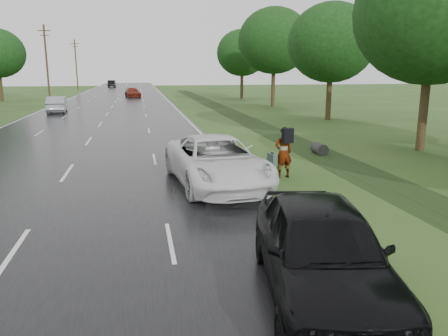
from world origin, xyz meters
The scene contains 18 objects.
ground centered at (0.00, 0.00, 0.00)m, with size 220.00×220.00×0.00m, color #284B1A.
road centered at (0.00, 45.00, 0.02)m, with size 14.00×180.00×0.04m, color black.
edge_stripe_east centered at (6.75, 45.00, 0.04)m, with size 0.12×180.00×0.01m, color silver.
edge_stripe_west centered at (-6.75, 45.00, 0.04)m, with size 0.12×180.00×0.01m, color silver.
center_line centered at (0.00, 45.00, 0.04)m, with size 0.12×180.00×0.01m, color silver.
drainage_ditch centered at (11.50, 18.71, 0.04)m, with size 2.20×120.00×0.56m.
utility_pole_far centered at (-9.20, 55.00, 5.20)m, with size 1.60×0.26×10.00m.
utility_pole_distant centered at (-9.20, 85.00, 5.20)m, with size 1.60×0.26×10.00m.
tree_east_b centered at (17.00, 10.00, 6.68)m, with size 7.60×7.60×10.11m.
tree_east_c centered at (18.20, 24.00, 6.14)m, with size 7.00×7.00×9.29m.
tree_east_d centered at (17.80, 38.00, 7.15)m, with size 8.00×8.00×10.76m.
tree_east_f centered at (17.50, 52.00, 6.37)m, with size 7.20×7.20×9.62m.
pedestrian centered at (8.18, 5.70, 1.00)m, with size 0.95×0.75×1.95m.
white_pickup centered at (5.50, 5.00, 0.89)m, with size 2.83×6.14×1.71m, color white.
dark_sedan centered at (5.98, -3.01, 0.92)m, with size 2.09×5.18×1.77m, color black.
silver_sedan centered at (-4.79, 34.58, 0.81)m, with size 1.63×4.68×1.54m, color #9CA1A5.
far_car_red centered at (2.10, 57.80, 0.72)m, with size 1.91×4.69×1.36m, color #67180B.
far_car_dark centered at (-3.20, 99.82, 0.84)m, with size 1.70×4.86×1.60m, color black.
Camera 1 is at (2.90, -9.76, 4.02)m, focal length 35.00 mm.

